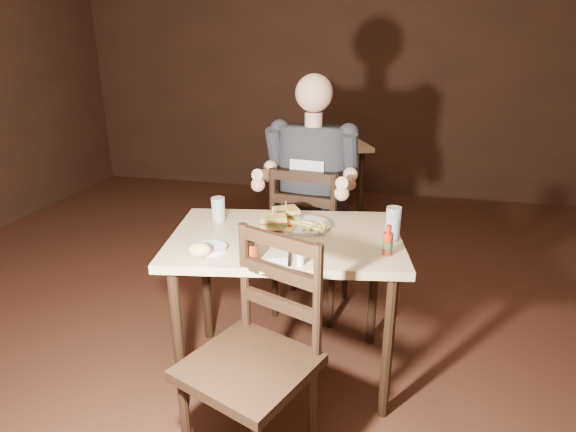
% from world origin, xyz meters
% --- Properties ---
extents(room_shell, '(7.00, 7.00, 7.00)m').
position_xyz_m(room_shell, '(0.00, 0.00, 1.40)').
color(room_shell, black).
rests_on(room_shell, ground).
extents(main_table, '(1.19, 0.89, 0.77)m').
position_xyz_m(main_table, '(0.06, 0.20, 0.68)').
color(main_table, tan).
rests_on(main_table, ground).
extents(bg_table, '(1.05, 1.05, 0.77)m').
position_xyz_m(bg_table, '(-0.16, 2.50, 0.68)').
color(bg_table, tan).
rests_on(bg_table, ground).
extents(chair_far, '(0.50, 0.54, 0.96)m').
position_xyz_m(chair_far, '(0.07, 0.87, 0.48)').
color(chair_far, black).
rests_on(chair_far, ground).
extents(chair_near, '(0.59, 0.61, 0.95)m').
position_xyz_m(chair_near, '(0.06, -0.40, 0.48)').
color(chair_near, black).
rests_on(chair_near, ground).
extents(bg_chair_far, '(0.44, 0.47, 0.87)m').
position_xyz_m(bg_chair_far, '(-0.16, 3.05, 0.44)').
color(bg_chair_far, black).
rests_on(bg_chair_far, ground).
extents(bg_chair_near, '(0.57, 0.59, 0.93)m').
position_xyz_m(bg_chair_near, '(-0.16, 1.95, 0.46)').
color(bg_chair_near, black).
rests_on(bg_chair_near, ground).
extents(diner, '(0.61, 0.51, 0.97)m').
position_xyz_m(diner, '(0.06, 0.82, 0.98)').
color(diner, '#2D2D32').
rests_on(diner, chair_far).
extents(dinner_plate, '(0.29, 0.29, 0.01)m').
position_xyz_m(dinner_plate, '(0.12, 0.33, 0.78)').
color(dinner_plate, white).
rests_on(dinner_plate, main_table).
extents(sandwich_left, '(0.15, 0.14, 0.11)m').
position_xyz_m(sandwich_left, '(-0.02, 0.26, 0.84)').
color(sandwich_left, gold).
rests_on(sandwich_left, dinner_plate).
extents(sandwich_right, '(0.15, 0.15, 0.10)m').
position_xyz_m(sandwich_right, '(0.02, 0.37, 0.84)').
color(sandwich_right, gold).
rests_on(sandwich_right, dinner_plate).
extents(fries_pile, '(0.26, 0.20, 0.04)m').
position_xyz_m(fries_pile, '(0.15, 0.26, 0.80)').
color(fries_pile, '#EDD761').
rests_on(fries_pile, dinner_plate).
extents(ketchup_dollop, '(0.05, 0.05, 0.01)m').
position_xyz_m(ketchup_dollop, '(0.07, 0.28, 0.79)').
color(ketchup_dollop, maroon).
rests_on(ketchup_dollop, dinner_plate).
extents(glass_left, '(0.08, 0.08, 0.13)m').
position_xyz_m(glass_left, '(-0.32, 0.31, 0.83)').
color(glass_left, silver).
rests_on(glass_left, main_table).
extents(glass_right, '(0.08, 0.08, 0.16)m').
position_xyz_m(glass_right, '(0.55, 0.26, 0.85)').
color(glass_right, silver).
rests_on(glass_right, main_table).
extents(hot_sauce, '(0.05, 0.05, 0.14)m').
position_xyz_m(hot_sauce, '(0.53, 0.09, 0.84)').
color(hot_sauce, maroon).
rests_on(hot_sauce, main_table).
extents(salt_shaker, '(0.04, 0.04, 0.06)m').
position_xyz_m(salt_shaker, '(0.19, -0.10, 0.80)').
color(salt_shaker, white).
rests_on(salt_shaker, main_table).
extents(syrup_dispenser, '(0.09, 0.09, 0.10)m').
position_xyz_m(syrup_dispenser, '(-0.02, -0.11, 0.82)').
color(syrup_dispenser, maroon).
rests_on(syrup_dispenser, main_table).
extents(napkin, '(0.18, 0.17, 0.00)m').
position_xyz_m(napkin, '(0.09, -0.13, 0.77)').
color(napkin, white).
rests_on(napkin, main_table).
extents(knife, '(0.10, 0.19, 0.01)m').
position_xyz_m(knife, '(0.23, 0.03, 0.78)').
color(knife, silver).
rests_on(knife, napkin).
extents(fork, '(0.05, 0.17, 0.01)m').
position_xyz_m(fork, '(0.14, -0.05, 0.78)').
color(fork, silver).
rests_on(fork, napkin).
extents(side_plate, '(0.17, 0.17, 0.01)m').
position_xyz_m(side_plate, '(-0.23, -0.04, 0.78)').
color(side_plate, white).
rests_on(side_plate, main_table).
extents(bread_roll, '(0.11, 0.09, 0.06)m').
position_xyz_m(bread_roll, '(-0.23, -0.13, 0.81)').
color(bread_roll, tan).
rests_on(bread_roll, side_plate).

